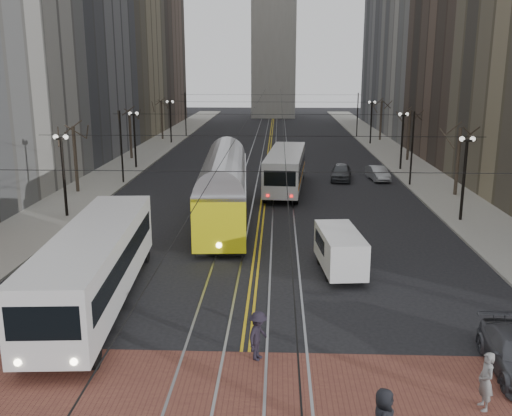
# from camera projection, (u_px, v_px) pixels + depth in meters

# --- Properties ---
(ground) EXTENTS (260.00, 260.00, 0.00)m
(ground) POSITION_uv_depth(u_px,v_px,m) (247.00, 340.00, 22.23)
(ground) COLOR black
(ground) RESTS_ON ground
(sidewalk_left) EXTENTS (5.00, 140.00, 0.15)m
(sidewalk_left) POSITION_uv_depth(u_px,v_px,m) (140.00, 157.00, 66.42)
(sidewalk_left) COLOR gray
(sidewalk_left) RESTS_ON ground
(sidewalk_right) EXTENTS (5.00, 140.00, 0.15)m
(sidewalk_right) POSITION_uv_depth(u_px,v_px,m) (399.00, 159.00, 65.27)
(sidewalk_right) COLOR gray
(sidewalk_right) RESTS_ON ground
(crosswalk_band) EXTENTS (25.00, 6.00, 0.01)m
(crosswalk_band) POSITION_uv_depth(u_px,v_px,m) (240.00, 397.00, 18.35)
(crosswalk_band) COLOR brown
(crosswalk_band) RESTS_ON ground
(streetcar_rails) EXTENTS (4.80, 130.00, 0.02)m
(streetcar_rails) POSITION_uv_depth(u_px,v_px,m) (268.00, 159.00, 65.86)
(streetcar_rails) COLOR gray
(streetcar_rails) RESTS_ON ground
(centre_lines) EXTENTS (0.42, 130.00, 0.01)m
(centre_lines) POSITION_uv_depth(u_px,v_px,m) (268.00, 159.00, 65.86)
(centre_lines) COLOR gold
(centre_lines) RESTS_ON ground
(building_left_mid) EXTENTS (16.00, 20.00, 34.00)m
(building_left_mid) POSITION_uv_depth(u_px,v_px,m) (42.00, 5.00, 63.71)
(building_left_mid) COLOR slate
(building_left_mid) RESTS_ON ground
(building_left_far) EXTENTS (16.00, 20.00, 40.00)m
(building_left_far) POSITION_uv_depth(u_px,v_px,m) (131.00, 11.00, 101.77)
(building_left_far) COLOR brown
(building_left_far) RESTS_ON ground
(building_right_mid) EXTENTS (16.00, 20.00, 34.00)m
(building_right_mid) POSITION_uv_depth(u_px,v_px,m) (504.00, 4.00, 61.75)
(building_right_mid) COLOR brown
(building_right_mid) RESTS_ON ground
(building_right_far) EXTENTS (16.00, 20.00, 40.00)m
(building_right_far) POSITION_uv_depth(u_px,v_px,m) (419.00, 10.00, 99.82)
(building_right_far) COLOR slate
(building_right_far) RESTS_ON ground
(lamp_posts) EXTENTS (27.60, 57.20, 5.60)m
(lamp_posts) POSITION_uv_depth(u_px,v_px,m) (265.00, 156.00, 49.43)
(lamp_posts) COLOR black
(lamp_posts) RESTS_ON ground
(street_trees) EXTENTS (31.68, 53.28, 5.60)m
(street_trees) POSITION_uv_depth(u_px,v_px,m) (267.00, 146.00, 55.73)
(street_trees) COLOR #382D23
(street_trees) RESTS_ON ground
(trolley_wires) EXTENTS (25.96, 120.00, 6.60)m
(trolley_wires) POSITION_uv_depth(u_px,v_px,m) (266.00, 137.00, 55.09)
(trolley_wires) COLOR black
(trolley_wires) RESTS_ON ground
(transit_bus) EXTENTS (3.78, 13.88, 3.43)m
(transit_bus) POSITION_uv_depth(u_px,v_px,m) (95.00, 268.00, 25.19)
(transit_bus) COLOR silver
(transit_bus) RESTS_ON ground
(streetcar) EXTENTS (3.91, 16.19, 3.78)m
(streetcar) POSITION_uv_depth(u_px,v_px,m) (224.00, 195.00, 38.59)
(streetcar) COLOR yellow
(streetcar) RESTS_ON ground
(rear_bus) EXTENTS (3.81, 12.99, 3.34)m
(rear_bus) POSITION_uv_depth(u_px,v_px,m) (286.00, 171.00, 48.86)
(rear_bus) COLOR silver
(rear_bus) RESTS_ON ground
(cargo_van) EXTENTS (2.36, 5.09, 2.18)m
(cargo_van) POSITION_uv_depth(u_px,v_px,m) (340.00, 252.00, 29.26)
(cargo_van) COLOR white
(cargo_van) RESTS_ON ground
(sedan_grey) EXTENTS (2.41, 4.72, 1.54)m
(sedan_grey) POSITION_uv_depth(u_px,v_px,m) (341.00, 172.00, 53.34)
(sedan_grey) COLOR #464A4F
(sedan_grey) RESTS_ON ground
(sedan_silver) EXTENTS (1.88, 4.16, 1.32)m
(sedan_silver) POSITION_uv_depth(u_px,v_px,m) (378.00, 173.00, 53.34)
(sedan_silver) COLOR #95989C
(sedan_silver) RESTS_ON ground
(pedestrian_b) EXTENTS (0.48, 0.71, 1.89)m
(pedestrian_b) POSITION_uv_depth(u_px,v_px,m) (486.00, 381.00, 17.52)
(pedestrian_b) COLOR gray
(pedestrian_b) RESTS_ON crosswalk_band
(pedestrian_d) EXTENTS (1.10, 1.36, 1.84)m
(pedestrian_d) POSITION_uv_depth(u_px,v_px,m) (258.00, 336.00, 20.53)
(pedestrian_d) COLOR black
(pedestrian_d) RESTS_ON crosswalk_band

